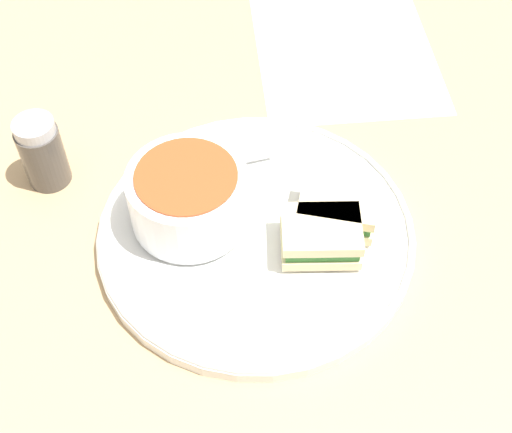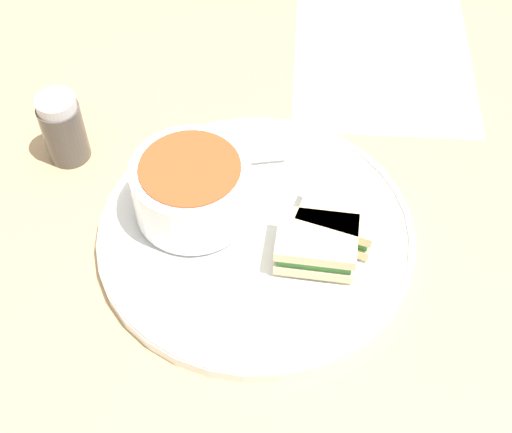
# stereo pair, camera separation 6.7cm
# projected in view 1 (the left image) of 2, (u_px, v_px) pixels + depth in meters

# --- Properties ---
(ground_plane) EXTENTS (2.40, 2.40, 0.00)m
(ground_plane) POSITION_uv_depth(u_px,v_px,m) (256.00, 238.00, 0.70)
(ground_plane) COLOR tan
(plate) EXTENTS (0.31, 0.31, 0.02)m
(plate) POSITION_uv_depth(u_px,v_px,m) (256.00, 232.00, 0.69)
(plate) COLOR white
(plate) RESTS_ON ground_plane
(soup_bowl) EXTENTS (0.11, 0.11, 0.06)m
(soup_bowl) POSITION_uv_depth(u_px,v_px,m) (188.00, 197.00, 0.66)
(soup_bowl) COLOR white
(soup_bowl) RESTS_ON plate
(spoon) EXTENTS (0.10, 0.05, 0.01)m
(spoon) POSITION_uv_depth(u_px,v_px,m) (197.00, 169.00, 0.72)
(spoon) COLOR silver
(spoon) RESTS_ON plate
(sandwich_half_near) EXTENTS (0.08, 0.06, 0.03)m
(sandwich_half_near) POSITION_uv_depth(u_px,v_px,m) (321.00, 236.00, 0.65)
(sandwich_half_near) COLOR beige
(sandwich_half_near) RESTS_ON plate
(sandwich_half_far) EXTENTS (0.08, 0.06, 0.03)m
(sandwich_half_far) POSITION_uv_depth(u_px,v_px,m) (338.00, 207.00, 0.68)
(sandwich_half_far) COLOR beige
(sandwich_half_far) RESTS_ON plate
(salt_shaker) EXTENTS (0.04, 0.04, 0.08)m
(salt_shaker) POSITION_uv_depth(u_px,v_px,m) (42.00, 152.00, 0.71)
(salt_shaker) COLOR #4C4742
(salt_shaker) RESTS_ON ground_plane
(menu_sheet) EXTENTS (0.27, 0.35, 0.00)m
(menu_sheet) POSITION_uv_depth(u_px,v_px,m) (340.00, 35.00, 0.89)
(menu_sheet) COLOR white
(menu_sheet) RESTS_ON ground_plane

